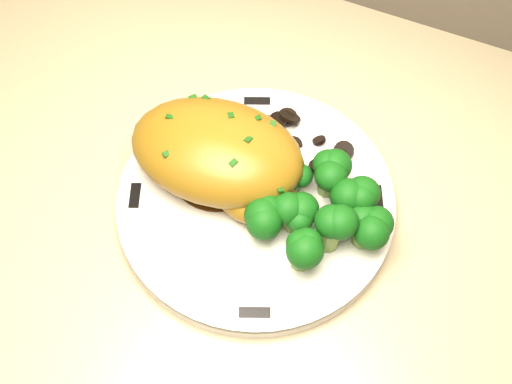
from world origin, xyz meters
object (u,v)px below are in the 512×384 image
at_px(broccoli_florets, 316,211).
at_px(counter, 48,247).
at_px(chicken_breast, 221,157).
at_px(plate, 256,202).

bearing_deg(broccoli_florets, counter, 178.57).
height_order(counter, chicken_breast, counter).
relative_size(plate, chicken_breast, 1.47).
distance_m(plate, broccoli_florets, 0.07).
bearing_deg(counter, plate, -1.00).
relative_size(counter, chicken_breast, 11.26).
distance_m(counter, chicken_breast, 0.62).
xyz_separation_m(counter, plate, (0.40, -0.01, 0.46)).
relative_size(chicken_breast, broccoli_florets, 1.51).
bearing_deg(plate, counter, 179.00).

